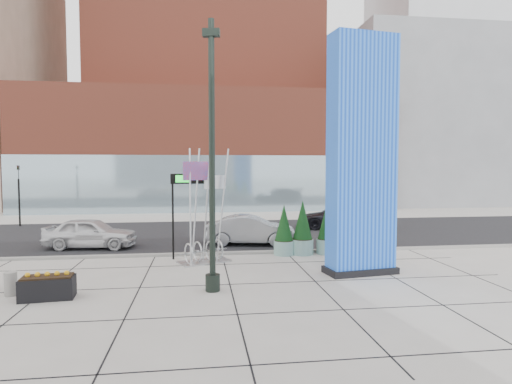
{
  "coord_description": "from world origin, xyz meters",
  "views": [
    {
      "loc": [
        0.0,
        -15.38,
        4.04
      ],
      "look_at": [
        2.3,
        2.0,
        2.98
      ],
      "focal_mm": 30.0,
      "sensor_mm": 36.0,
      "label": 1
    }
  ],
  "objects": [
    {
      "name": "building_grey_parking",
      "position": [
        26.0,
        32.0,
        9.0
      ],
      "size": [
        20.0,
        18.0,
        18.0
      ],
      "primitive_type": "cube",
      "color": "slate",
      "rests_on": "ground"
    },
    {
      "name": "car_dark_east",
      "position": [
        8.96,
        11.23,
        0.77
      ],
      "size": [
        5.6,
        2.99,
        1.54
      ],
      "primitive_type": "imported",
      "rotation": [
        0.0,
        0.0,
        -1.73
      ],
      "color": "black",
      "rests_on": "ground"
    },
    {
      "name": "concrete_bollard",
      "position": [
        -5.88,
        -1.34,
        0.37
      ],
      "size": [
        0.38,
        0.38,
        0.74
      ],
      "primitive_type": "cylinder",
      "color": "gray",
      "rests_on": "ground"
    },
    {
      "name": "tower_podium",
      "position": [
        1.0,
        27.0,
        5.5
      ],
      "size": [
        34.0,
        10.0,
        11.0
      ],
      "primitive_type": "cube",
      "color": "brown",
      "rests_on": "ground"
    },
    {
      "name": "ground",
      "position": [
        0.0,
        0.0,
        0.0
      ],
      "size": [
        160.0,
        160.0,
        0.0
      ],
      "primitive_type": "plane",
      "color": "#9E9991",
      "rests_on": "ground"
    },
    {
      "name": "round_planter_east",
      "position": [
        5.83,
        3.6,
        1.14
      ],
      "size": [
        0.96,
        0.96,
        2.41
      ],
      "color": "#7DA9A1",
      "rests_on": "ground"
    },
    {
      "name": "box_planter_south",
      "position": [
        -4.62,
        -1.85,
        0.39
      ],
      "size": [
        1.61,
        0.92,
        0.85
      ],
      "rotation": [
        0.0,
        0.0,
        0.1
      ],
      "color": "black",
      "rests_on": "ground"
    },
    {
      "name": "lamp_post",
      "position": [
        0.4,
        -1.68,
        3.54
      ],
      "size": [
        0.57,
        0.48,
        8.65
      ],
      "rotation": [
        0.0,
        0.0,
        -0.18
      ],
      "color": "black",
      "rests_on": "ground"
    },
    {
      "name": "car_white_west",
      "position": [
        -5.33,
        6.35,
        0.75
      ],
      "size": [
        4.56,
        2.24,
        1.49
      ],
      "primitive_type": "imported",
      "rotation": [
        0.0,
        0.0,
        1.46
      ],
      "color": "silver",
      "rests_on": "ground"
    },
    {
      "name": "car_silver_mid",
      "position": [
        2.6,
        6.29,
        0.75
      ],
      "size": [
        4.76,
        2.4,
        1.5
      ],
      "primitive_type": "imported",
      "rotation": [
        0.0,
        0.0,
        1.38
      ],
      "color": "#95979C",
      "rests_on": "ground"
    },
    {
      "name": "overhead_street_sign",
      "position": [
        -0.52,
        3.29,
        3.19
      ],
      "size": [
        1.75,
        0.22,
        3.72
      ],
      "rotation": [
        0.0,
        0.0,
        0.03
      ],
      "color": "black",
      "rests_on": "ground"
    },
    {
      "name": "building_pale_office",
      "position": [
        36.0,
        48.0,
        27.5
      ],
      "size": [
        16.0,
        16.0,
        55.0
      ],
      "primitive_type": "cube",
      "color": "#B2B7BC",
      "rests_on": "ground"
    },
    {
      "name": "blue_pylon",
      "position": [
        6.0,
        -0.08,
        4.29
      ],
      "size": [
        2.81,
        1.58,
        8.87
      ],
      "rotation": [
        0.0,
        0.0,
        0.15
      ],
      "color": "blue",
      "rests_on": "ground"
    },
    {
      "name": "street_asphalt",
      "position": [
        0.0,
        10.0,
        0.01
      ],
      "size": [
        80.0,
        12.0,
        0.02
      ],
      "primitive_type": "cube",
      "color": "black",
      "rests_on": "ground"
    },
    {
      "name": "round_planter_mid",
      "position": [
        4.67,
        3.6,
        1.18
      ],
      "size": [
        1.0,
        1.0,
        2.49
      ],
      "color": "#7DA9A1",
      "rests_on": "ground"
    },
    {
      "name": "tower_glass_front",
      "position": [
        1.0,
        22.2,
        2.5
      ],
      "size": [
        34.0,
        0.6,
        5.0
      ],
      "primitive_type": "cube",
      "color": "#8CA5B2",
      "rests_on": "ground"
    },
    {
      "name": "curb_edge",
      "position": [
        0.0,
        4.0,
        0.06
      ],
      "size": [
        80.0,
        0.3,
        0.12
      ],
      "primitive_type": "cube",
      "color": "gray",
      "rests_on": "ground"
    },
    {
      "name": "traffic_signal",
      "position": [
        -12.0,
        15.0,
        2.3
      ],
      "size": [
        0.15,
        0.18,
        4.1
      ],
      "color": "black",
      "rests_on": "ground"
    },
    {
      "name": "public_art_sculpture",
      "position": [
        0.18,
        2.55,
        1.26
      ],
      "size": [
        2.37,
        1.83,
        4.81
      ],
      "rotation": [
        0.0,
        0.0,
        0.42
      ],
      "color": "silver",
      "rests_on": "ground"
    },
    {
      "name": "round_planter_west",
      "position": [
        3.8,
        3.6,
        1.09
      ],
      "size": [
        0.92,
        0.92,
        2.31
      ],
      "color": "#7DA9A1",
      "rests_on": "ground"
    }
  ]
}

